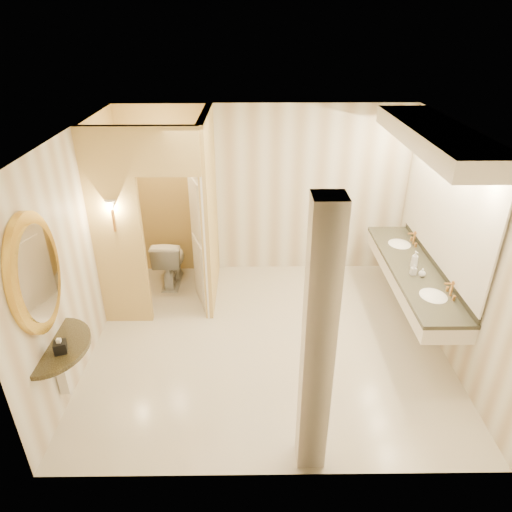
{
  "coord_description": "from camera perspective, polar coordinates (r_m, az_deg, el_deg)",
  "views": [
    {
      "loc": [
        -0.2,
        -4.82,
        3.82
      ],
      "look_at": [
        -0.15,
        0.2,
        1.16
      ],
      "focal_mm": 32.0,
      "sensor_mm": 36.0,
      "label": 1
    }
  ],
  "objects": [
    {
      "name": "tissue_box",
      "position": [
        4.95,
        -23.27,
        -10.42
      ],
      "size": [
        0.15,
        0.15,
        0.12
      ],
      "primitive_type": "cube",
      "rotation": [
        0.0,
        0.0,
        0.31
      ],
      "color": "black",
      "rests_on": "console_shelf"
    },
    {
      "name": "wall_sconce",
      "position": [
        5.9,
        -17.65,
        5.88
      ],
      "size": [
        0.14,
        0.14,
        0.42
      ],
      "color": "#C88640",
      "rests_on": "toilet_closet"
    },
    {
      "name": "soap_bottle_b",
      "position": [
        6.14,
        20.08,
        -1.95
      ],
      "size": [
        0.1,
        0.1,
        0.11
      ],
      "primitive_type": "imported",
      "rotation": [
        0.0,
        0.0,
        -0.1
      ],
      "color": "silver",
      "rests_on": "vanity"
    },
    {
      "name": "wall_left",
      "position": [
        5.78,
        -21.29,
        0.63
      ],
      "size": [
        0.02,
        4.0,
        2.7
      ],
      "primitive_type": "cube",
      "color": "silver",
      "rests_on": "floor"
    },
    {
      "name": "floor",
      "position": [
        6.15,
        1.42,
        -10.47
      ],
      "size": [
        4.5,
        4.5,
        0.0
      ],
      "primitive_type": "plane",
      "color": "beige",
      "rests_on": "ground"
    },
    {
      "name": "toilet",
      "position": [
        7.3,
        -10.68,
        -0.54
      ],
      "size": [
        0.46,
        0.79,
        0.8
      ],
      "primitive_type": "imported",
      "rotation": [
        0.0,
        0.0,
        3.12
      ],
      "color": "white",
      "rests_on": "floor"
    },
    {
      "name": "wall_right",
      "position": [
        5.94,
        23.82,
        0.84
      ],
      "size": [
        0.02,
        4.0,
        2.7
      ],
      "primitive_type": "cube",
      "color": "silver",
      "rests_on": "floor"
    },
    {
      "name": "soap_bottle_a",
      "position": [
        6.14,
        19.09,
        -1.61
      ],
      "size": [
        0.07,
        0.08,
        0.14
      ],
      "primitive_type": "imported",
      "rotation": [
        0.0,
        0.0,
        0.15
      ],
      "color": "beige",
      "rests_on": "vanity"
    },
    {
      "name": "toilet_closet",
      "position": [
        6.34,
        -8.93,
        5.02
      ],
      "size": [
        1.5,
        1.55,
        2.7
      ],
      "color": "#E9C27A",
      "rests_on": "floor"
    },
    {
      "name": "ceiling",
      "position": [
        4.95,
        1.79,
        14.85
      ],
      "size": [
        4.5,
        4.5,
        0.0
      ],
      "primitive_type": "plane",
      "rotation": [
        3.14,
        0.0,
        0.0
      ],
      "color": "white",
      "rests_on": "wall_back"
    },
    {
      "name": "wall_back",
      "position": [
        7.25,
        1.01,
        8.02
      ],
      "size": [
        4.5,
        0.02,
        2.7
      ],
      "primitive_type": "cube",
      "color": "silver",
      "rests_on": "floor"
    },
    {
      "name": "wall_front",
      "position": [
        3.75,
        2.71,
        -13.27
      ],
      "size": [
        4.5,
        0.02,
        2.7
      ],
      "primitive_type": "cube",
      "color": "silver",
      "rests_on": "floor"
    },
    {
      "name": "soap_bottle_c",
      "position": [
        6.3,
        19.23,
        -0.4
      ],
      "size": [
        0.11,
        0.11,
        0.24
      ],
      "primitive_type": "imported",
      "rotation": [
        0.0,
        0.0,
        0.24
      ],
      "color": "#C6B28C",
      "rests_on": "vanity"
    },
    {
      "name": "vanity",
      "position": [
        6.06,
        20.59,
        4.92
      ],
      "size": [
        0.75,
        2.75,
        2.09
      ],
      "color": "silver",
      "rests_on": "floor"
    },
    {
      "name": "pillar",
      "position": [
        3.94,
        7.74,
        -11.21
      ],
      "size": [
        0.26,
        0.26,
        2.7
      ],
      "primitive_type": "cube",
      "color": "silver",
      "rests_on": "floor"
    },
    {
      "name": "console_shelf",
      "position": [
        4.86,
        -25.1,
        -5.74
      ],
      "size": [
        0.93,
        0.93,
        1.92
      ],
      "color": "black",
      "rests_on": "floor"
    }
  ]
}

